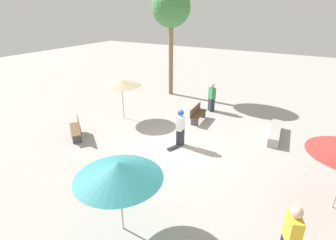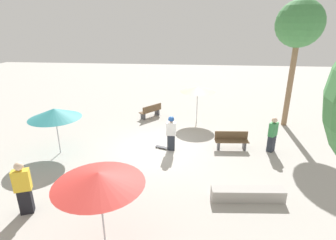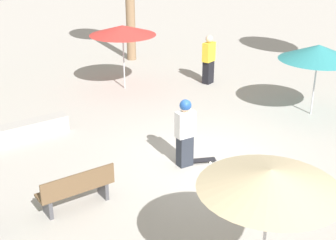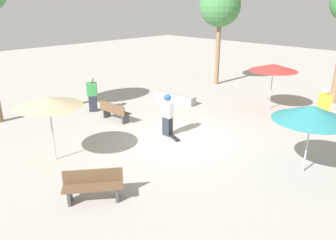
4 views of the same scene
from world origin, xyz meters
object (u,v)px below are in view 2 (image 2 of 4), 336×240
at_px(palm_tree_right, 299,26).
at_px(shade_umbrella_tan, 198,89).
at_px(shade_umbrella_red, 99,178).
at_px(bystander_far, 272,135).
at_px(skateboard, 163,147).
at_px(concrete_ledge, 248,194).
at_px(bench_near, 151,111).
at_px(skater_main, 171,132).
at_px(bench_far, 231,140).
at_px(shade_umbrella_teal, 55,113).
at_px(bystander_watching, 23,188).

bearing_deg(palm_tree_right, shade_umbrella_tan, 89.24).
relative_size(shade_umbrella_tan, shade_umbrella_red, 0.96).
height_order(palm_tree_right, bystander_far, palm_tree_right).
bearing_deg(palm_tree_right, skateboard, 120.57).
distance_m(concrete_ledge, bench_near, 9.53).
bearing_deg(bench_near, shade_umbrella_red, -139.33).
distance_m(skater_main, bench_near, 5.02).
distance_m(shade_umbrella_tan, palm_tree_right, 6.41).
bearing_deg(bench_far, skateboard, 1.53).
height_order(skateboard, shade_umbrella_teal, shade_umbrella_teal).
bearing_deg(palm_tree_right, concrete_ledge, 155.60).
relative_size(bench_near, shade_umbrella_teal, 0.66).
bearing_deg(bystander_far, skateboard, -46.59).
relative_size(skater_main, bystander_far, 1.01).
height_order(bench_near, bench_far, same).
relative_size(bench_far, bystander_far, 0.96).
relative_size(skateboard, bench_far, 0.50).
distance_m(bench_far, bystander_far, 1.90).
bearing_deg(palm_tree_right, bench_near, 86.40).
height_order(shade_umbrella_teal, palm_tree_right, palm_tree_right).
xyz_separation_m(skater_main, bystander_watching, (-5.00, 4.15, -0.02)).
bearing_deg(shade_umbrella_tan, palm_tree_right, -90.76).
xyz_separation_m(shade_umbrella_teal, palm_tree_right, (5.02, -11.67, 3.72)).
height_order(concrete_ledge, shade_umbrella_tan, shade_umbrella_tan).
distance_m(bench_near, shade_umbrella_teal, 6.68).
xyz_separation_m(skateboard, concrete_ledge, (-3.67, -3.38, 0.16)).
relative_size(skater_main, shade_umbrella_tan, 0.77).
distance_m(bench_near, shade_umbrella_red, 10.84).
height_order(bench_far, bystander_watching, bystander_watching).
bearing_deg(palm_tree_right, shade_umbrella_red, 142.81).
xyz_separation_m(skateboard, bystander_watching, (-5.08, 3.75, 0.84)).
distance_m(skater_main, concrete_ledge, 4.72).
xyz_separation_m(skateboard, shade_umbrella_tan, (4.14, -1.60, 2.00)).
height_order(shade_umbrella_teal, bystander_far, shade_umbrella_teal).
relative_size(bench_far, shade_umbrella_red, 0.71).
bearing_deg(shade_umbrella_teal, bystander_far, -82.89).
height_order(skater_main, bench_far, skater_main).
bearing_deg(shade_umbrella_teal, bench_near, -31.51).
bearing_deg(concrete_ledge, skater_main, 39.73).
bearing_deg(skateboard, shade_umbrella_red, 101.93).
xyz_separation_m(palm_tree_right, bystander_watching, (-9.15, 10.64, -4.78)).
relative_size(skateboard, bench_near, 0.53).
bearing_deg(shade_umbrella_tan, shade_umbrella_red, 166.61).
xyz_separation_m(skateboard, shade_umbrella_teal, (-0.95, 4.78, 1.90)).
xyz_separation_m(bench_near, shade_umbrella_teal, (-5.54, 3.40, 1.53)).
relative_size(bench_near, palm_tree_right, 0.22).
distance_m(concrete_ledge, shade_umbrella_tan, 8.21).
distance_m(concrete_ledge, bystander_far, 4.38).
height_order(shade_umbrella_red, bystander_watching, shade_umbrella_red).
xyz_separation_m(shade_umbrella_tan, shade_umbrella_red, (-10.25, 2.44, 0.04)).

